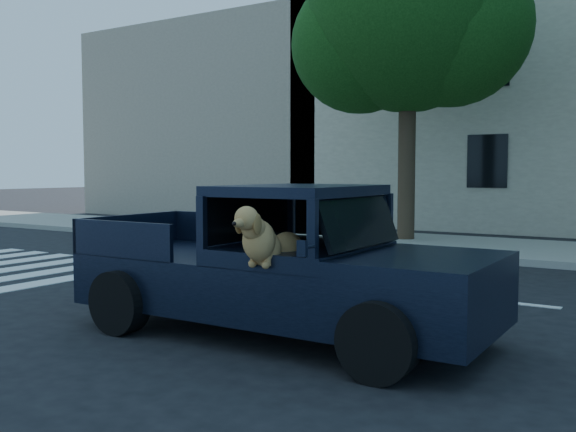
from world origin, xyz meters
name	(u,v)px	position (x,y,z in m)	size (l,w,h in m)	color
ground	(416,361)	(0.00, 0.00, 0.00)	(120.00, 120.00, 0.00)	black
far_sidewalk	(569,254)	(0.00, 9.20, 0.07)	(60.00, 4.00, 0.15)	gray
street_tree_left	(410,21)	(-3.97, 9.62, 5.71)	(6.00, 5.20, 8.60)	#332619
building_left	(230,123)	(-15.00, 16.50, 4.00)	(12.00, 6.00, 8.00)	tan
pickup_truck	(274,285)	(-1.77, 0.09, 0.59)	(4.87, 2.49, 1.74)	black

